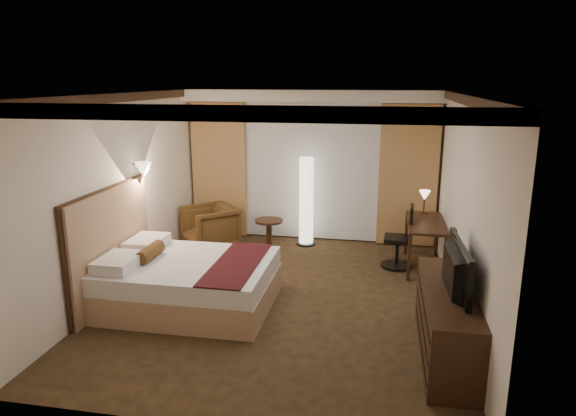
% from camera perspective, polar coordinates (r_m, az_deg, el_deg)
% --- Properties ---
extents(floor, '(4.50, 5.50, 0.01)m').
position_cam_1_polar(floor, '(7.08, -0.60, -9.85)').
color(floor, black).
rests_on(floor, ground).
extents(ceiling, '(4.50, 5.50, 0.01)m').
position_cam_1_polar(ceiling, '(6.47, -0.67, 12.56)').
color(ceiling, white).
rests_on(ceiling, back_wall).
extents(back_wall, '(4.50, 0.02, 2.70)m').
position_cam_1_polar(back_wall, '(9.31, 2.66, 4.69)').
color(back_wall, silver).
rests_on(back_wall, floor).
extents(left_wall, '(0.02, 5.50, 2.70)m').
position_cam_1_polar(left_wall, '(7.41, -17.97, 1.54)').
color(left_wall, silver).
rests_on(left_wall, floor).
extents(right_wall, '(0.02, 5.50, 2.70)m').
position_cam_1_polar(right_wall, '(6.60, 18.91, -0.04)').
color(right_wall, silver).
rests_on(right_wall, floor).
extents(crown_molding, '(4.50, 5.50, 0.12)m').
position_cam_1_polar(crown_molding, '(6.47, -0.66, 12.02)').
color(crown_molding, black).
rests_on(crown_molding, ceiling).
extents(soffit, '(4.50, 0.50, 0.20)m').
position_cam_1_polar(soffit, '(8.93, 2.53, 12.36)').
color(soffit, white).
rests_on(soffit, ceiling).
extents(curtain_sheer, '(2.48, 0.04, 2.45)m').
position_cam_1_polar(curtain_sheer, '(9.24, 2.59, 4.00)').
color(curtain_sheer, silver).
rests_on(curtain_sheer, back_wall).
extents(curtain_left_drape, '(1.00, 0.14, 2.45)m').
position_cam_1_polar(curtain_left_drape, '(9.57, -7.62, 4.24)').
color(curtain_left_drape, tan).
rests_on(curtain_left_drape, back_wall).
extents(curtain_right_drape, '(1.00, 0.14, 2.45)m').
position_cam_1_polar(curtain_right_drape, '(9.11, 13.20, 3.49)').
color(curtain_right_drape, tan).
rests_on(curtain_right_drape, back_wall).
extents(wall_sconce, '(0.24, 0.24, 0.24)m').
position_cam_1_polar(wall_sconce, '(7.60, -15.76, 4.09)').
color(wall_sconce, white).
rests_on(wall_sconce, left_wall).
extents(bed, '(2.11, 1.65, 0.62)m').
position_cam_1_polar(bed, '(6.86, -10.81, -8.14)').
color(bed, white).
rests_on(bed, floor).
extents(headboard, '(0.12, 1.95, 1.50)m').
position_cam_1_polar(headboard, '(7.15, -18.97, -3.97)').
color(headboard, tan).
rests_on(headboard, floor).
extents(armchair, '(1.11, 1.11, 0.84)m').
position_cam_1_polar(armchair, '(8.97, -8.67, -1.94)').
color(armchair, '#4C3016').
rests_on(armchair, floor).
extents(side_table, '(0.48, 0.48, 0.53)m').
position_cam_1_polar(side_table, '(8.89, -2.12, -2.96)').
color(side_table, black).
rests_on(side_table, floor).
extents(floor_lamp, '(0.33, 0.33, 1.58)m').
position_cam_1_polar(floor_lamp, '(9.00, 2.05, 0.73)').
color(floor_lamp, white).
rests_on(floor_lamp, floor).
extents(desk, '(0.55, 1.31, 0.75)m').
position_cam_1_polar(desk, '(8.27, 14.89, -3.97)').
color(desk, black).
rests_on(desk, floor).
extents(desk_lamp, '(0.18, 0.18, 0.34)m').
position_cam_1_polar(desk_lamp, '(8.61, 14.89, 0.52)').
color(desk_lamp, '#FFD899').
rests_on(desk_lamp, desk).
extents(office_chair, '(0.51, 0.51, 1.01)m').
position_cam_1_polar(office_chair, '(8.16, 12.11, -3.09)').
color(office_chair, black).
rests_on(office_chair, floor).
extents(dresser, '(0.50, 1.93, 0.75)m').
position_cam_1_polar(dresser, '(5.83, 17.18, -11.98)').
color(dresser, black).
rests_on(dresser, floor).
extents(television, '(0.70, 1.17, 0.15)m').
position_cam_1_polar(television, '(5.56, 17.41, -5.41)').
color(television, black).
rests_on(television, dresser).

